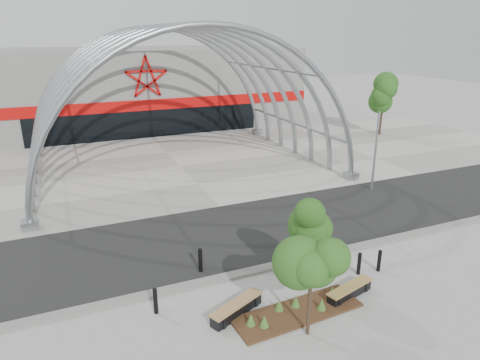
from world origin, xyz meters
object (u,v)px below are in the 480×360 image
(bench_0, at_px, (237,309))
(street_tree_0, at_px, (312,258))
(signal_pole, at_px, (376,150))
(street_tree_1, at_px, (315,224))
(bollard_2, at_px, (287,248))
(bench_1, at_px, (350,291))

(bench_0, bearing_deg, street_tree_0, -46.48)
(signal_pole, xyz_separation_m, bench_0, (-12.94, -8.42, -2.40))
(street_tree_1, height_order, bollard_2, street_tree_1)
(street_tree_1, distance_m, bench_1, 2.94)
(street_tree_0, relative_size, street_tree_1, 1.05)
(signal_pole, bearing_deg, bench_1, -133.21)
(street_tree_1, height_order, bench_0, street_tree_1)
(signal_pole, xyz_separation_m, bench_1, (-8.55, -9.10, -2.41))
(street_tree_1, bearing_deg, bench_1, -47.14)
(street_tree_0, relative_size, bench_0, 1.73)
(signal_pole, height_order, street_tree_1, signal_pole)
(street_tree_0, relative_size, bench_1, 1.78)
(bench_1, bearing_deg, signal_pole, 46.79)
(bench_0, bearing_deg, signal_pole, 33.04)
(street_tree_1, height_order, bench_1, street_tree_1)
(street_tree_0, bearing_deg, street_tree_1, 55.59)
(signal_pole, relative_size, bench_1, 2.24)
(bench_0, xyz_separation_m, bollard_2, (3.64, 2.88, 0.23))
(signal_pole, height_order, bollard_2, signal_pole)
(street_tree_0, height_order, bollard_2, street_tree_0)
(bench_0, xyz_separation_m, bench_1, (4.39, -0.69, -0.01))
(street_tree_0, distance_m, bollard_2, 5.65)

